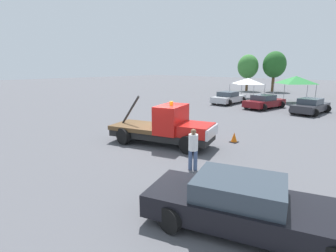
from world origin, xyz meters
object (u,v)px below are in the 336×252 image
(tow_truck, at_px, (167,128))
(canopy_tent_white, at_px, (248,81))
(tree_left, at_px, (248,67))
(canopy_tent_green, at_px, (296,80))
(parked_car_maroon, at_px, (264,102))
(person_near_truck, at_px, (193,146))
(tree_right, at_px, (274,65))
(parked_car_charcoal, at_px, (310,106))
(foreground_car, at_px, (247,205))
(traffic_cone, at_px, (234,138))
(parked_car_silver, at_px, (228,98))

(tow_truck, distance_m, canopy_tent_white, 22.58)
(tree_left, bearing_deg, canopy_tent_white, -63.49)
(canopy_tent_green, distance_m, tree_left, 14.60)
(tow_truck, bearing_deg, parked_car_maroon, 77.68)
(person_near_truck, bearing_deg, tree_right, 167.04)
(parked_car_charcoal, bearing_deg, person_near_truck, -174.62)
(tow_truck, distance_m, tree_left, 33.58)
(foreground_car, bearing_deg, traffic_cone, 102.12)
(tow_truck, bearing_deg, parked_car_silver, 92.09)
(foreground_car, bearing_deg, tree_left, 97.62)
(tree_left, relative_size, traffic_cone, 10.74)
(canopy_tent_white, relative_size, traffic_cone, 5.93)
(tree_right, bearing_deg, parked_car_maroon, -70.98)
(parked_car_silver, bearing_deg, person_near_truck, -155.21)
(foreground_car, bearing_deg, parked_car_charcoal, 81.87)
(tow_truck, relative_size, foreground_car, 1.06)
(tow_truck, relative_size, canopy_tent_white, 1.79)
(canopy_tent_green, bearing_deg, parked_car_silver, -131.72)
(foreground_car, height_order, parked_car_maroon, same)
(canopy_tent_white, height_order, canopy_tent_green, canopy_tent_green)
(parked_car_silver, xyz_separation_m, tree_left, (-5.56, 15.60, 3.31))
(canopy_tent_green, xyz_separation_m, traffic_cone, (2.86, -18.85, -2.30))
(traffic_cone, bearing_deg, canopy_tent_white, 114.39)
(tow_truck, height_order, foreground_car, tow_truck)
(canopy_tent_white, xyz_separation_m, canopy_tent_green, (5.71, -0.04, 0.34))
(parked_car_silver, distance_m, tree_right, 17.84)
(canopy_tent_white, bearing_deg, parked_car_silver, -83.62)
(foreground_car, distance_m, canopy_tent_white, 28.68)
(parked_car_silver, xyz_separation_m, parked_car_charcoal, (8.40, -0.63, -0.00))
(parked_car_silver, height_order, traffic_cone, parked_car_silver)
(tree_left, bearing_deg, parked_car_maroon, -58.79)
(foreground_car, xyz_separation_m, canopy_tent_white, (-12.62, 25.71, 1.56))
(person_near_truck, bearing_deg, parked_car_maroon, 164.58)
(parked_car_maroon, bearing_deg, person_near_truck, -155.90)
(tree_left, bearing_deg, person_near_truck, -66.96)
(person_near_truck, relative_size, traffic_cone, 3.05)
(canopy_tent_green, distance_m, tree_right, 13.72)
(parked_car_maroon, bearing_deg, canopy_tent_white, 47.50)
(person_near_truck, distance_m, parked_car_silver, 19.76)
(person_near_truck, height_order, parked_car_silver, person_near_truck)
(person_near_truck, xyz_separation_m, parked_car_silver, (-8.63, 17.77, -0.32))
(foreground_car, xyz_separation_m, parked_car_silver, (-11.98, 19.98, -0.00))
(parked_car_silver, xyz_separation_m, canopy_tent_green, (5.07, 5.68, 1.90))
(parked_car_charcoal, relative_size, tree_left, 0.78)
(parked_car_silver, bearing_deg, tow_truck, -162.00)
(parked_car_charcoal, distance_m, tree_left, 21.66)
(parked_car_maroon, distance_m, tree_right, 19.37)
(tree_left, bearing_deg, foreground_car, -63.75)
(canopy_tent_white, height_order, tree_right, tree_right)
(tow_truck, xyz_separation_m, canopy_tent_white, (-6.17, 21.68, 1.31))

